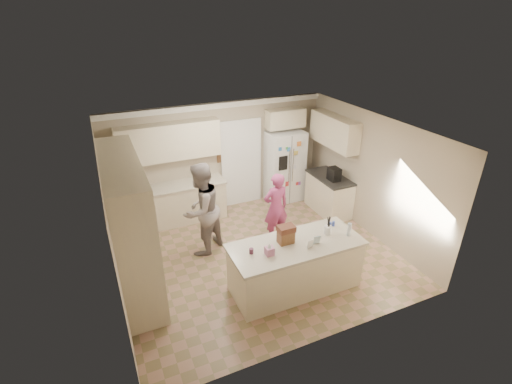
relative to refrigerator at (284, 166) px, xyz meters
name	(u,v)px	position (x,y,z in m)	size (l,w,h in m)	color
floor	(258,256)	(-1.62, -2.05, -0.91)	(5.20, 4.60, 0.02)	#9C745E
ceiling	(259,130)	(-1.62, -2.05, 1.71)	(5.20, 4.60, 0.02)	white
wall_back	(219,157)	(-1.62, 0.26, 0.40)	(5.20, 0.02, 2.60)	#B5A68C
wall_front	(329,270)	(-1.62, -4.36, 0.40)	(5.20, 0.02, 2.60)	#B5A68C
wall_left	(110,229)	(-4.23, -2.05, 0.40)	(0.02, 4.60, 2.60)	#B5A68C
wall_right	(371,175)	(0.99, -2.05, 0.40)	(0.02, 4.60, 2.60)	#B5A68C
crown_back	(217,106)	(-1.62, 0.21, 1.63)	(5.20, 0.08, 0.12)	white
pantry_bank	(130,225)	(-3.92, -1.85, 0.28)	(0.60, 2.60, 2.35)	beige
back_base_cab	(177,204)	(-2.77, -0.05, -0.46)	(2.20, 0.60, 0.88)	beige
back_countertop	(175,186)	(-2.77, -0.06, 0.00)	(2.24, 0.63, 0.04)	#C1B4A0
back_upper_cab	(169,142)	(-2.77, 0.07, 1.00)	(2.20, 0.35, 0.80)	beige
doorway_opening	(241,164)	(-1.07, 0.23, 0.15)	(0.90, 0.06, 2.10)	black
doorway_casing	(242,164)	(-1.07, 0.19, 0.15)	(1.02, 0.03, 2.22)	white
wall_frame_upper	(220,148)	(-1.60, 0.22, 0.65)	(0.15, 0.02, 0.20)	brown
wall_frame_lower	(220,158)	(-1.60, 0.22, 0.38)	(0.15, 0.02, 0.20)	brown
refrigerator	(284,166)	(0.00, 0.00, 0.00)	(0.90, 0.70, 1.80)	white
fridge_seam	(291,171)	(0.00, -0.35, 0.00)	(0.01, 0.02, 1.78)	gray
fridge_dispenser	(283,163)	(-0.22, -0.36, 0.25)	(0.22, 0.03, 0.35)	black
fridge_handle_l	(289,166)	(-0.05, -0.37, 0.15)	(0.02, 0.02, 0.85)	silver
fridge_handle_r	(293,165)	(0.05, -0.37, 0.15)	(0.02, 0.02, 0.85)	silver
over_fridge_cab	(285,118)	(0.03, 0.07, 1.20)	(0.95, 0.35, 0.45)	beige
right_base_cab	(329,195)	(0.68, -1.05, -0.46)	(0.60, 1.20, 0.88)	beige
right_countertop	(330,177)	(0.67, -1.05, 0.00)	(0.63, 1.24, 0.04)	#2D2B28
right_upper_cab	(334,131)	(0.81, -0.85, 1.05)	(0.35, 1.50, 0.70)	beige
coffee_maker	(334,174)	(0.63, -1.25, 0.17)	(0.22, 0.28, 0.30)	black
island_base	(295,267)	(-1.42, -3.15, -0.46)	(2.20, 0.90, 0.88)	beige
island_top	(296,245)	(-1.42, -3.15, 0.00)	(2.28, 0.96, 0.05)	#C1B4A0
utensil_crock	(328,230)	(-0.77, -3.10, 0.10)	(0.13, 0.13, 0.15)	white
tissue_box	(269,251)	(-1.97, -3.25, 0.10)	(0.13, 0.13, 0.14)	pink
tissue_plume	(270,245)	(-1.97, -3.25, 0.20)	(0.08, 0.08, 0.08)	white
dollhouse_body	(286,237)	(-1.57, -3.05, 0.14)	(0.26, 0.18, 0.22)	brown
dollhouse_roof	(286,229)	(-1.57, -3.05, 0.30)	(0.28, 0.20, 0.10)	#592D1E
jam_jar	(251,251)	(-2.22, -3.10, 0.07)	(0.07, 0.07, 0.09)	#59263F
greeting_card_a	(311,244)	(-1.27, -3.35, 0.11)	(0.12, 0.01, 0.16)	white
greeting_card_b	(317,240)	(-1.12, -3.30, 0.11)	(0.12, 0.01, 0.16)	silver
water_bottle	(349,229)	(-0.47, -3.30, 0.14)	(0.07, 0.07, 0.24)	silver
shaker_salt	(330,225)	(-0.60, -2.93, 0.07)	(0.05, 0.05, 0.09)	#4057B8
shaker_pepper	(333,224)	(-0.53, -2.93, 0.07)	(0.05, 0.05, 0.09)	#4057B8
teen_boy	(201,210)	(-2.56, -1.42, 0.05)	(0.92, 0.72, 1.90)	gray
teen_girl	(276,207)	(-1.04, -1.64, -0.13)	(0.56, 0.37, 1.53)	#B34875
fridge_magnets	(291,171)	(0.00, -0.36, 0.00)	(0.76, 0.02, 1.44)	tan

